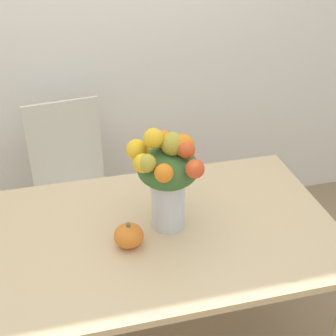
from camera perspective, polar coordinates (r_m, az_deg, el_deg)
wall_back at (r=2.66m, az=-8.00°, el=18.69°), size 8.00×0.06×2.70m
dining_table at (r=1.92m, az=-2.02°, el=-9.86°), size 1.48×0.87×0.76m
flower_vase at (r=1.75m, az=-0.19°, el=-0.84°), size 0.26×0.29×0.43m
pumpkin at (r=1.77m, az=-4.82°, el=-8.21°), size 0.11×0.11×0.10m
dining_chair_near_window at (r=2.62m, az=-11.44°, el=-2.52°), size 0.47×0.47×0.96m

